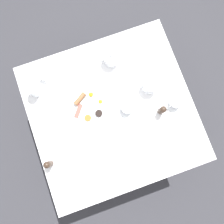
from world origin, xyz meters
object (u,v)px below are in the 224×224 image
spoon_for_tea (74,170)px  salt_grinder (162,110)px  knife_by_plate (73,69)px  teapot_near (111,58)px  creamer_jug (45,77)px  teapot_far (150,85)px  teacup_with_saucer_left (127,108)px  pepper_grinder (48,164)px  napkin_folded (128,148)px  water_glass_tall (33,90)px  fork_spare (52,133)px  fork_by_plate (170,138)px  breakfast_plate (89,106)px  teacup_with_saucer_right (175,103)px

spoon_for_tea → salt_grinder: bearing=104.2°
knife_by_plate → teapot_near: bearing=83.6°
creamer_jug → salt_grinder: size_ratio=0.75×
teapot_far → salt_grinder: 0.19m
teacup_with_saucer_left → pepper_grinder: pepper_grinder is taller
spoon_for_tea → napkin_folded: bearing=91.4°
creamer_jug → pepper_grinder: size_ratio=0.75×
water_glass_tall → fork_spare: (0.31, 0.02, -0.05)m
teapot_far → water_glass_tall: size_ratio=1.70×
teapot_far → fork_by_plate: size_ratio=1.03×
fork_by_plate → knife_by_plate: same height
breakfast_plate → teapot_near: teapot_near is taller
breakfast_plate → teacup_with_saucer_left: 0.26m
teacup_with_saucer_right → napkin_folded: (0.19, -0.41, -0.02)m
teapot_far → creamer_jug: size_ratio=2.34×
teacup_with_saucer_right → fork_spare: 0.87m
napkin_folded → fork_by_plate: 0.30m
water_glass_tall → creamer_jug: bearing=128.1°
water_glass_tall → fork_spare: water_glass_tall is taller
napkin_folded → knife_by_plate: 0.69m
salt_grinder → napkin_folded: size_ratio=0.60×
creamer_jug → teapot_far: bearing=65.5°
teacup_with_saucer_left → salt_grinder: (0.10, 0.21, 0.03)m
pepper_grinder → knife_by_plate: bearing=149.0°
water_glass_tall → creamer_jug: size_ratio=1.37×
teapot_far → napkin_folded: size_ratio=1.04×
teacup_with_saucer_left → creamer_jug: same height
teapot_near → teacup_with_saucer_right: bearing=-36.7°
teacup_with_saucer_right → pepper_grinder: (0.10, -0.94, 0.03)m
knife_by_plate → fork_spare: same height
teapot_near → teapot_far: bearing=-36.9°
napkin_folded → breakfast_plate: bearing=-157.2°
salt_grinder → napkin_folded: (0.17, -0.30, -0.05)m
teacup_with_saucer_left → fork_spare: bearing=-91.3°
teapot_far → fork_by_plate: (0.39, 0.01, -0.04)m
fork_by_plate → napkin_folded: bearing=-95.8°
napkin_folded → fork_by_plate: size_ratio=0.99×
teapot_far → fork_spare: teapot_far is taller
water_glass_tall → salt_grinder: (0.42, 0.78, 0.00)m
creamer_jug → salt_grinder: 0.85m
breakfast_plate → creamer_jug: bearing=-142.5°
teacup_with_saucer_left → fork_spare: (-0.01, -0.54, -0.03)m
fork_by_plate → knife_by_plate: 0.84m
water_glass_tall → pepper_grinder: (0.51, -0.05, 0.00)m
teacup_with_saucer_right → pepper_grinder: 0.95m
breakfast_plate → water_glass_tall: bearing=-124.3°
teapot_far → pepper_grinder: teapot_far is taller
napkin_folded → fork_by_plate: (0.03, 0.30, -0.00)m
fork_spare → teapot_near: bearing=122.6°
teacup_with_saucer_right → knife_by_plate: bearing=-128.8°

